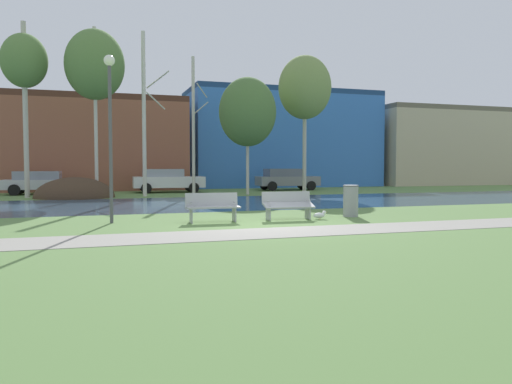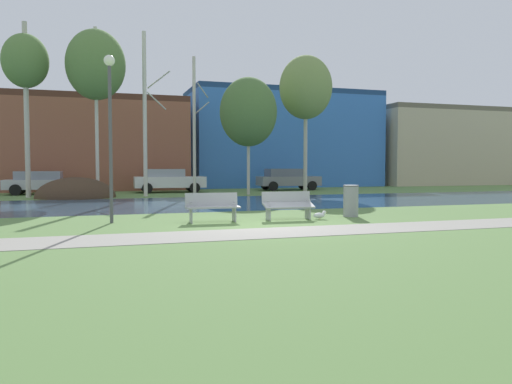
{
  "view_description": "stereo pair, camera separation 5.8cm",
  "coord_description": "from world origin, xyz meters",
  "px_view_note": "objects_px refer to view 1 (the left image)",
  "views": [
    {
      "loc": [
        -4.55,
        -13.43,
        1.69
      ],
      "look_at": [
        0.33,
        1.65,
        0.85
      ],
      "focal_mm": 34.96,
      "sensor_mm": 36.0,
      "label": 1
    },
    {
      "loc": [
        -4.5,
        -13.45,
        1.69
      ],
      "look_at": [
        0.33,
        1.65,
        0.85
      ],
      "focal_mm": 34.96,
      "sensor_mm": 36.0,
      "label": 2
    }
  ],
  "objects_px": {
    "trash_bin": "(351,200)",
    "parked_hatch_third_grey": "(286,179)",
    "parked_van_nearest_silver": "(43,182)",
    "bench_left": "(213,206)",
    "seagull": "(320,215)",
    "streetlamp": "(110,110)",
    "parked_sedan_second_white": "(167,180)",
    "bench_right": "(288,204)"
  },
  "relations": [
    {
      "from": "parked_hatch_third_grey",
      "to": "parked_sedan_second_white",
      "type": "bearing_deg",
      "value": -176.5
    },
    {
      "from": "trash_bin",
      "to": "streetlamp",
      "type": "height_order",
      "value": "streetlamp"
    },
    {
      "from": "bench_right",
      "to": "parked_sedan_second_white",
      "type": "xyz_separation_m",
      "value": [
        -1.43,
        17.03,
        0.31
      ]
    },
    {
      "from": "bench_right",
      "to": "streetlamp",
      "type": "bearing_deg",
      "value": 172.9
    },
    {
      "from": "seagull",
      "to": "parked_hatch_third_grey",
      "type": "bearing_deg",
      "value": 71.83
    },
    {
      "from": "parked_van_nearest_silver",
      "to": "parked_hatch_third_grey",
      "type": "relative_size",
      "value": 1.06
    },
    {
      "from": "seagull",
      "to": "streetlamp",
      "type": "bearing_deg",
      "value": 171.49
    },
    {
      "from": "bench_left",
      "to": "parked_van_nearest_silver",
      "type": "bearing_deg",
      "value": 110.16
    },
    {
      "from": "streetlamp",
      "to": "parked_van_nearest_silver",
      "type": "height_order",
      "value": "streetlamp"
    },
    {
      "from": "trash_bin",
      "to": "parked_sedan_second_white",
      "type": "xyz_separation_m",
      "value": [
        -3.73,
        16.88,
        0.24
      ]
    },
    {
      "from": "seagull",
      "to": "bench_left",
      "type": "bearing_deg",
      "value": 175.29
    },
    {
      "from": "bench_right",
      "to": "bench_left",
      "type": "bearing_deg",
      "value": 180.0
    },
    {
      "from": "bench_right",
      "to": "streetlamp",
      "type": "relative_size",
      "value": 0.33
    },
    {
      "from": "streetlamp",
      "to": "parked_hatch_third_grey",
      "type": "relative_size",
      "value": 1.14
    },
    {
      "from": "bench_left",
      "to": "seagull",
      "type": "xyz_separation_m",
      "value": [
        3.4,
        -0.28,
        -0.34
      ]
    },
    {
      "from": "parked_sedan_second_white",
      "to": "parked_hatch_third_grey",
      "type": "relative_size",
      "value": 1.04
    },
    {
      "from": "bench_right",
      "to": "trash_bin",
      "type": "bearing_deg",
      "value": 3.89
    },
    {
      "from": "parked_van_nearest_silver",
      "to": "parked_hatch_third_grey",
      "type": "distance_m",
      "value": 15.53
    },
    {
      "from": "bench_left",
      "to": "trash_bin",
      "type": "bearing_deg",
      "value": 1.89
    },
    {
      "from": "bench_left",
      "to": "streetlamp",
      "type": "relative_size",
      "value": 0.33
    },
    {
      "from": "bench_left",
      "to": "parked_sedan_second_white",
      "type": "relative_size",
      "value": 0.37
    },
    {
      "from": "bench_left",
      "to": "streetlamp",
      "type": "height_order",
      "value": "streetlamp"
    },
    {
      "from": "trash_bin",
      "to": "parked_hatch_third_grey",
      "type": "relative_size",
      "value": 0.24
    },
    {
      "from": "bench_left",
      "to": "trash_bin",
      "type": "relative_size",
      "value": 1.55
    },
    {
      "from": "trash_bin",
      "to": "bench_left",
      "type": "bearing_deg",
      "value": -178.11
    },
    {
      "from": "streetlamp",
      "to": "parked_van_nearest_silver",
      "type": "relative_size",
      "value": 1.08
    },
    {
      "from": "trash_bin",
      "to": "parked_hatch_third_grey",
      "type": "bearing_deg",
      "value": 75.42
    },
    {
      "from": "bench_right",
      "to": "parked_van_nearest_silver",
      "type": "height_order",
      "value": "parked_van_nearest_silver"
    },
    {
      "from": "parked_van_nearest_silver",
      "to": "streetlamp",
      "type": "bearing_deg",
      "value": -78.38
    },
    {
      "from": "streetlamp",
      "to": "parked_van_nearest_silver",
      "type": "xyz_separation_m",
      "value": [
        -3.38,
        16.43,
        -2.58
      ]
    },
    {
      "from": "seagull",
      "to": "streetlamp",
      "type": "distance_m",
      "value": 7.12
    },
    {
      "from": "trash_bin",
      "to": "parked_sedan_second_white",
      "type": "height_order",
      "value": "parked_sedan_second_white"
    },
    {
      "from": "bench_left",
      "to": "trash_bin",
      "type": "height_order",
      "value": "trash_bin"
    },
    {
      "from": "seagull",
      "to": "parked_sedan_second_white",
      "type": "bearing_deg",
      "value": 97.89
    },
    {
      "from": "trash_bin",
      "to": "seagull",
      "type": "relative_size",
      "value": 2.22
    },
    {
      "from": "bench_left",
      "to": "streetlamp",
      "type": "bearing_deg",
      "value": 167.11
    },
    {
      "from": "seagull",
      "to": "parked_sedan_second_white",
      "type": "height_order",
      "value": "parked_sedan_second_white"
    },
    {
      "from": "trash_bin",
      "to": "parked_van_nearest_silver",
      "type": "distance_m",
      "value": 20.2
    },
    {
      "from": "parked_sedan_second_white",
      "to": "trash_bin",
      "type": "bearing_deg",
      "value": -77.55
    },
    {
      "from": "seagull",
      "to": "parked_sedan_second_white",
      "type": "xyz_separation_m",
      "value": [
        -2.4,
        17.31,
        0.65
      ]
    },
    {
      "from": "trash_bin",
      "to": "parked_sedan_second_white",
      "type": "bearing_deg",
      "value": 102.45
    },
    {
      "from": "trash_bin",
      "to": "parked_hatch_third_grey",
      "type": "xyz_separation_m",
      "value": [
        4.52,
        17.38,
        0.24
      ]
    }
  ]
}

